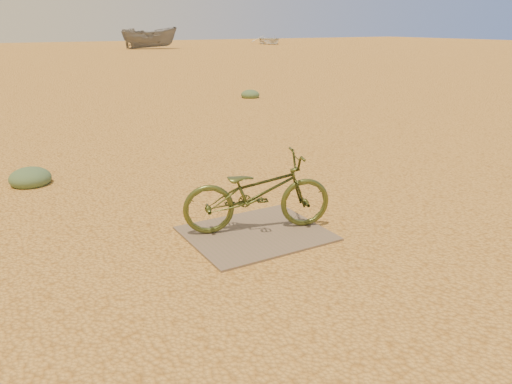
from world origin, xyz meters
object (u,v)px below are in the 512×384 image
boat_far_right (269,39)px  boat_mid_right (150,38)px  bicycle (257,192)px  plywood_board (256,233)px

boat_far_right → boat_mid_right: bearing=-146.7°
bicycle → plywood_board: bearing=159.3°
boat_mid_right → boat_far_right: (14.20, 3.95, -0.43)m
boat_far_right → plywood_board: bearing=-103.9°
boat_mid_right → boat_far_right: 14.75m
bicycle → boat_far_right: 49.73m
plywood_board → boat_far_right: size_ratio=0.31×
plywood_board → boat_far_right: 49.83m
plywood_board → boat_far_right: bearing=58.3°
plywood_board → boat_mid_right: size_ratio=0.29×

